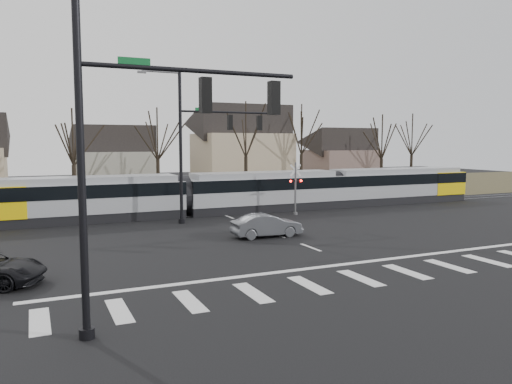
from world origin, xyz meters
name	(u,v)px	position (x,y,z in m)	size (l,w,h in m)	color
ground	(332,255)	(0.00, 0.00, 0.00)	(140.00, 140.00, 0.00)	black
grass_verge	(168,194)	(0.00, 32.00, 0.01)	(140.00, 28.00, 0.01)	#38331E
crosswalk	(384,275)	(0.00, -4.00, 0.01)	(27.00, 2.60, 0.01)	silver
stop_line	(353,263)	(0.00, -1.80, 0.01)	(28.00, 0.35, 0.01)	silver
lane_dashes	(219,213)	(0.00, 16.00, 0.01)	(0.18, 30.00, 0.01)	silver
rail_pair	(220,213)	(0.00, 15.80, 0.03)	(90.00, 1.52, 0.06)	#59595E
tram	(262,190)	(3.72, 16.00, 1.71)	(41.36, 3.07, 3.14)	gray
sedan	(267,225)	(-0.82, 5.66, 0.68)	(4.16, 1.58, 1.35)	#494B50
signal_pole_near_left	(139,135)	(-10.41, -6.00, 5.70)	(9.28, 0.44, 10.20)	black
signal_pole_far	(203,140)	(-2.41, 12.50, 5.70)	(9.28, 0.44, 10.20)	black
rail_crossing_signal	(295,190)	(5.00, 12.79, 1.89)	(1.08, 0.36, 4.00)	#59595B
tree_row	(203,148)	(2.00, 26.00, 5.00)	(59.20, 7.20, 10.00)	black
house_b	(113,157)	(-5.00, 36.00, 3.97)	(8.64, 7.56, 7.65)	gray
house_c	(242,145)	(9.00, 33.00, 5.23)	(10.80, 8.64, 10.10)	tan
house_d	(341,154)	(24.00, 35.00, 3.97)	(8.64, 7.56, 7.65)	brown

